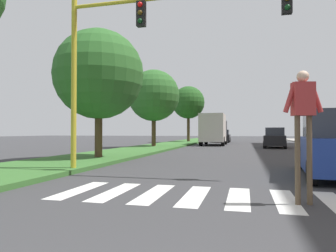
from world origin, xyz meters
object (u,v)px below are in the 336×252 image
object	(u,v)px
tree_far	(154,96)
traffic_light_gantry	(139,38)
pedestrian_performer	(303,115)
truck_box_delivery	(214,129)
sedan_midblock	(275,138)
tree_distant	(188,103)
sedan_distant	(223,136)
tree_mid	(99,75)

from	to	relation	value
tree_far	traffic_light_gantry	bearing A→B (deg)	-74.99
traffic_light_gantry	pedestrian_performer	xyz separation A→B (m)	(4.32, -3.07, -2.66)
pedestrian_performer	truck_box_delivery	world-z (taller)	truck_box_delivery
traffic_light_gantry	sedan_midblock	xyz separation A→B (m)	(5.76, 18.61, -3.53)
tree_distant	sedan_distant	distance (m)	6.30
sedan_midblock	sedan_distant	bearing A→B (deg)	112.72
tree_mid	truck_box_delivery	distance (m)	18.56
tree_mid	tree_distant	bearing A→B (deg)	90.33
tree_distant	truck_box_delivery	xyz separation A→B (m)	(3.87, -6.97, -3.42)
sedan_midblock	truck_box_delivery	bearing A→B (deg)	146.47
traffic_light_gantry	tree_mid	bearing A→B (deg)	129.57
traffic_light_gantry	sedan_midblock	size ratio (longest dim) A/B	1.81
sedan_midblock	truck_box_delivery	size ratio (longest dim) A/B	0.71
tree_mid	tree_far	bearing A→B (deg)	93.52
sedan_distant	tree_far	bearing A→B (deg)	-107.13
sedan_midblock	tree_far	bearing A→B (deg)	-164.78
pedestrian_performer	truck_box_delivery	xyz separation A→B (m)	(-4.13, 25.38, -0.03)
tree_mid	sedan_midblock	world-z (taller)	tree_mid
traffic_light_gantry	pedestrian_performer	world-z (taller)	traffic_light_gantry
tree_mid	traffic_light_gantry	distance (m)	5.57
tree_mid	sedan_distant	distance (m)	27.45
tree_far	pedestrian_performer	world-z (taller)	tree_far
tree_distant	traffic_light_gantry	bearing A→B (deg)	-82.82
tree_distant	traffic_light_gantry	world-z (taller)	tree_distant
tree_far	tree_distant	distance (m)	13.42
tree_distant	pedestrian_performer	size ratio (longest dim) A/B	2.81
traffic_light_gantry	truck_box_delivery	xyz separation A→B (m)	(0.19, 22.30, -2.69)
tree_mid	sedan_midblock	xyz separation A→B (m)	(9.31, 14.32, -3.31)
pedestrian_performer	sedan_distant	distance (m)	34.54
tree_mid	truck_box_delivery	world-z (taller)	tree_mid
traffic_light_gantry	pedestrian_performer	size ratio (longest dim) A/B	3.22
traffic_light_gantry	truck_box_delivery	distance (m)	22.46
tree_distant	truck_box_delivery	world-z (taller)	tree_distant
tree_far	truck_box_delivery	bearing A→B (deg)	55.29
traffic_light_gantry	tree_far	bearing A→B (deg)	105.01
sedan_distant	truck_box_delivery	world-z (taller)	truck_box_delivery
sedan_distant	pedestrian_performer	bearing A→B (deg)	-83.61
sedan_midblock	truck_box_delivery	world-z (taller)	truck_box_delivery
pedestrian_performer	sedan_distant	xyz separation A→B (m)	(-3.85, 34.31, -0.90)
pedestrian_performer	sedan_midblock	world-z (taller)	pedestrian_performer
sedan_distant	truck_box_delivery	distance (m)	8.98
traffic_light_gantry	truck_box_delivery	world-z (taller)	traffic_light_gantry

